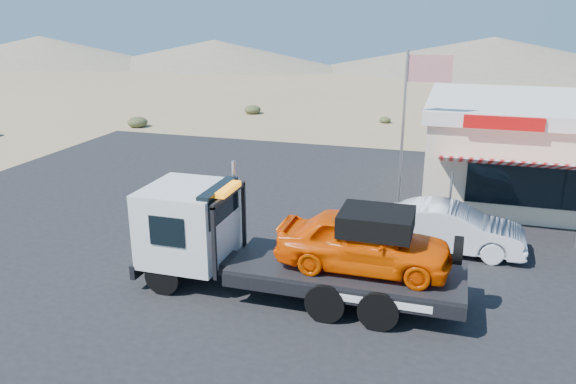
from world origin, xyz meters
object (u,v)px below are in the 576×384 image
Objects in this scene: white_sedan at (450,228)px; tow_truck at (288,241)px; jerky_store at (558,148)px; flagpole at (411,117)px.

tow_truck is at bearing 138.04° from white_sedan.
white_sedan is at bearing 45.81° from tow_truck.
white_sedan is at bearing -119.17° from jerky_store.
flagpole is at bearing 35.35° from white_sedan.
flagpole is (-5.57, -4.47, 1.77)m from jerky_store.
white_sedan is 0.44× the size of jerky_store.
tow_truck is 1.88× the size of white_sedan.
flagpole is at bearing 70.24° from tow_truck.
flagpole is (2.41, 6.72, 2.23)m from tow_truck.
white_sedan is 4.26m from flagpole.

